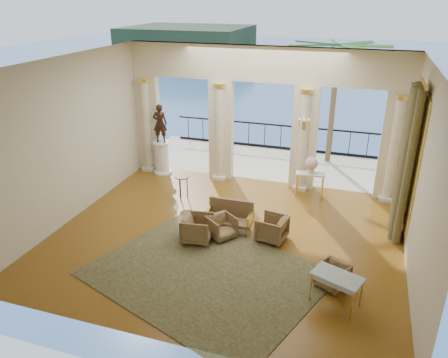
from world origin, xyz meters
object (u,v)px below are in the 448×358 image
(armchair_c, at_px, (272,227))
(pedestal, at_px, (162,158))
(armchair_d, at_px, (197,227))
(armchair_a, at_px, (222,226))
(settee, at_px, (230,215))
(side_table, at_px, (182,179))
(game_table, at_px, (337,278))
(armchair_b, at_px, (333,274))
(statue, at_px, (160,123))
(console_table, at_px, (310,177))

(armchair_c, distance_m, pedestal, 5.74)
(armchair_c, bearing_deg, armchair_d, -61.47)
(armchair_c, bearing_deg, armchair_a, -68.13)
(settee, distance_m, side_table, 2.43)
(armchair_d, relative_size, game_table, 0.68)
(armchair_a, distance_m, side_table, 2.69)
(pedestal, bearing_deg, armchair_b, -37.02)
(armchair_d, bearing_deg, armchair_b, -112.04)
(armchair_c, bearing_deg, statue, -115.49)
(pedestal, bearing_deg, settee, -41.48)
(game_table, xyz_separation_m, pedestal, (-6.50, 5.38, -0.05))
(armchair_a, xyz_separation_m, pedestal, (-3.41, 3.57, 0.23))
(pedestal, distance_m, console_table, 5.30)
(game_table, height_order, pedestal, pedestal)
(armchair_d, height_order, side_table, armchair_d)
(armchair_c, xyz_separation_m, game_table, (1.80, -2.09, 0.25))
(statue, relative_size, console_table, 1.45)
(game_table, bearing_deg, armchair_d, 179.48)
(pedestal, bearing_deg, side_table, -48.58)
(armchair_b, relative_size, game_table, 0.55)
(armchair_a, distance_m, armchair_d, 0.66)
(pedestal, xyz_separation_m, console_table, (5.28, -0.45, 0.14))
(game_table, distance_m, side_table, 6.21)
(armchair_c, relative_size, side_table, 0.97)
(settee, bearing_deg, armchair_b, -32.06)
(statue, bearing_deg, armchair_b, 131.65)
(pedestal, distance_m, side_table, 2.27)
(settee, distance_m, console_table, 3.20)
(statue, bearing_deg, pedestal, 123.67)
(armchair_a, bearing_deg, side_table, 82.93)
(settee, bearing_deg, side_table, 143.97)
(armchair_b, xyz_separation_m, settee, (-2.90, 1.73, 0.10))
(armchair_b, height_order, side_table, side_table)
(console_table, height_order, side_table, console_table)
(game_table, relative_size, statue, 0.85)
(game_table, xyz_separation_m, console_table, (-1.22, 4.93, 0.08))
(armchair_a, distance_m, game_table, 3.59)
(armchair_c, bearing_deg, armchair_b, 57.41)
(settee, distance_m, pedestal, 4.65)
(armchair_b, distance_m, armchair_c, 2.28)
(armchair_b, bearing_deg, armchair_a, -173.02)
(armchair_c, xyz_separation_m, statue, (-4.70, 3.29, 1.48))
(armchair_d, distance_m, console_table, 4.24)
(armchair_b, bearing_deg, console_table, 133.98)
(settee, height_order, side_table, settee)
(settee, relative_size, pedestal, 1.07)
(armchair_b, relative_size, side_table, 0.82)
(armchair_c, bearing_deg, side_table, -106.91)
(pedestal, xyz_separation_m, statue, (-0.00, 0.00, 1.28))
(armchair_c, xyz_separation_m, settee, (-1.21, 0.21, 0.04))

